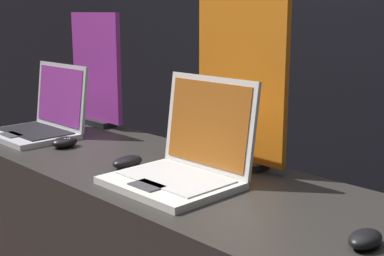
{
  "coord_description": "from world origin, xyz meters",
  "views": [
    {
      "loc": [
        1.05,
        -0.73,
        1.34
      ],
      "look_at": [
        0.01,
        0.28,
        1.02
      ],
      "focal_mm": 50.0,
      "sensor_mm": 36.0,
      "label": 1
    }
  ],
  "objects_px": {
    "laptop_front": "(42,119)",
    "laptop_middle": "(186,159)",
    "promo_stand_front": "(96,73)",
    "mouse_middle": "(127,162)",
    "mouse_front": "(65,142)",
    "promo_stand_middle": "(241,85)",
    "mouse_back": "(365,239)"
  },
  "relations": [
    {
      "from": "mouse_back",
      "to": "promo_stand_middle",
      "type": "bearing_deg",
      "value": 155.19
    },
    {
      "from": "mouse_front",
      "to": "promo_stand_front",
      "type": "relative_size",
      "value": 0.21
    },
    {
      "from": "laptop_middle",
      "to": "promo_stand_middle",
      "type": "distance_m",
      "value": 0.29
    },
    {
      "from": "laptop_middle",
      "to": "promo_stand_middle",
      "type": "height_order",
      "value": "promo_stand_middle"
    },
    {
      "from": "mouse_middle",
      "to": "laptop_front",
      "type": "bearing_deg",
      "value": 176.62
    },
    {
      "from": "mouse_front",
      "to": "promo_stand_middle",
      "type": "distance_m",
      "value": 0.68
    },
    {
      "from": "laptop_front",
      "to": "laptop_middle",
      "type": "height_order",
      "value": "laptop_middle"
    },
    {
      "from": "promo_stand_front",
      "to": "mouse_middle",
      "type": "height_order",
      "value": "promo_stand_front"
    },
    {
      "from": "promo_stand_middle",
      "to": "laptop_front",
      "type": "bearing_deg",
      "value": -164.16
    },
    {
      "from": "promo_stand_front",
      "to": "mouse_back",
      "type": "distance_m",
      "value": 1.41
    },
    {
      "from": "laptop_front",
      "to": "mouse_middle",
      "type": "distance_m",
      "value": 0.58
    },
    {
      "from": "promo_stand_front",
      "to": "mouse_middle",
      "type": "xyz_separation_m",
      "value": [
        0.58,
        -0.29,
        -0.2
      ]
    },
    {
      "from": "laptop_front",
      "to": "promo_stand_front",
      "type": "relative_size",
      "value": 0.73
    },
    {
      "from": "mouse_front",
      "to": "promo_stand_front",
      "type": "bearing_deg",
      "value": 127.28
    },
    {
      "from": "mouse_front",
      "to": "laptop_middle",
      "type": "relative_size",
      "value": 0.29
    },
    {
      "from": "laptop_middle",
      "to": "promo_stand_front",
      "type": "bearing_deg",
      "value": 162.28
    },
    {
      "from": "mouse_front",
      "to": "laptop_front",
      "type": "bearing_deg",
      "value": 169.53
    },
    {
      "from": "promo_stand_front",
      "to": "laptop_front",
      "type": "bearing_deg",
      "value": -90.0
    },
    {
      "from": "mouse_front",
      "to": "mouse_middle",
      "type": "relative_size",
      "value": 0.92
    },
    {
      "from": "laptop_front",
      "to": "mouse_middle",
      "type": "bearing_deg",
      "value": -3.38
    },
    {
      "from": "mouse_middle",
      "to": "promo_stand_middle",
      "type": "xyz_separation_m",
      "value": [
        0.23,
        0.26,
        0.23
      ]
    },
    {
      "from": "mouse_front",
      "to": "mouse_middle",
      "type": "distance_m",
      "value": 0.35
    },
    {
      "from": "promo_stand_front",
      "to": "mouse_back",
      "type": "xyz_separation_m",
      "value": [
        1.36,
        -0.29,
        -0.2
      ]
    },
    {
      "from": "mouse_front",
      "to": "mouse_back",
      "type": "bearing_deg",
      "value": 0.48
    },
    {
      "from": "promo_stand_front",
      "to": "mouse_back",
      "type": "relative_size",
      "value": 5.02
    },
    {
      "from": "mouse_front",
      "to": "promo_stand_middle",
      "type": "height_order",
      "value": "promo_stand_middle"
    },
    {
      "from": "laptop_front",
      "to": "laptop_middle",
      "type": "xyz_separation_m",
      "value": [
        0.8,
        -0.0,
        0.0
      ]
    },
    {
      "from": "laptop_middle",
      "to": "promo_stand_middle",
      "type": "bearing_deg",
      "value": 90.0
    },
    {
      "from": "laptop_middle",
      "to": "mouse_middle",
      "type": "bearing_deg",
      "value": -171.79
    },
    {
      "from": "mouse_front",
      "to": "promo_stand_middle",
      "type": "bearing_deg",
      "value": 25.04
    },
    {
      "from": "promo_stand_middle",
      "to": "mouse_front",
      "type": "bearing_deg",
      "value": -154.96
    },
    {
      "from": "promo_stand_middle",
      "to": "mouse_back",
      "type": "relative_size",
      "value": 5.67
    }
  ]
}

